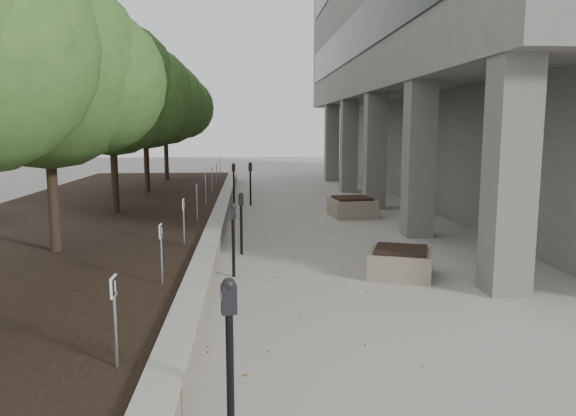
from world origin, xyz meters
name	(u,v)px	position (x,y,z in m)	size (l,w,h in m)	color
ground	(315,316)	(0.00, 0.00, 0.00)	(90.00, 90.00, 0.00)	gray
retaining_wall	(222,211)	(-1.82, 9.00, 0.25)	(0.39, 26.00, 0.50)	gray
planting_bed	(101,214)	(-5.50, 9.00, 0.20)	(7.00, 26.00, 0.40)	black
brutalist_building	(526,2)	(9.50, 13.00, 7.50)	(13.10, 26.00, 15.00)	slate
crabapple_tree_2	(48,112)	(-4.80, 3.00, 3.12)	(4.60, 4.00, 5.44)	#2D5620
crabapple_tree_3	(112,117)	(-4.80, 8.00, 3.12)	(4.60, 4.00, 5.44)	#2D5620
crabapple_tree_4	(145,119)	(-4.80, 13.00, 3.12)	(4.60, 4.00, 5.44)	#2D5620
crabapple_tree_5	(165,121)	(-4.80, 18.00, 3.12)	(4.60, 4.00, 5.44)	#2D5620
parking_sign_1	(115,322)	(-2.35, -2.50, 0.88)	(0.04, 0.22, 0.96)	black
parking_sign_2	(161,254)	(-2.35, 0.50, 0.88)	(0.04, 0.22, 0.96)	black
parking_sign_3	(184,222)	(-2.35, 3.50, 0.88)	(0.04, 0.22, 0.96)	black
parking_sign_4	(197,202)	(-2.35, 6.50, 0.88)	(0.04, 0.22, 0.96)	black
parking_sign_5	(206,189)	(-2.35, 9.50, 0.88)	(0.04, 0.22, 0.96)	black
parking_sign_6	(212,180)	(-2.35, 12.50, 0.88)	(0.04, 0.22, 0.96)	black
parking_sign_7	(217,174)	(-2.35, 15.50, 0.88)	(0.04, 0.22, 0.96)	black
parking_sign_8	(220,168)	(-2.35, 18.50, 0.88)	(0.04, 0.22, 0.96)	black
parking_meter_1	(230,363)	(-1.17, -3.34, 0.78)	(0.15, 0.11, 1.55)	black
parking_meter_2	(233,240)	(-1.29, 2.32, 0.70)	(0.14, 0.10, 1.41)	black
parking_meter_3	(241,224)	(-1.16, 4.19, 0.70)	(0.14, 0.10, 1.40)	black
parking_meter_4	(250,184)	(-0.93, 11.96, 0.79)	(0.16, 0.11, 1.58)	black
parking_meter_5	(234,183)	(-1.55, 12.68, 0.75)	(0.15, 0.11, 1.51)	black
planter_front	(400,262)	(1.90, 2.15, 0.27)	(1.16, 1.16, 0.54)	gray
planter_back	(352,207)	(2.31, 9.28, 0.31)	(1.34, 1.34, 0.62)	gray
berry_scatter	(286,245)	(-0.10, 5.00, 0.01)	(3.30, 14.10, 0.02)	maroon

